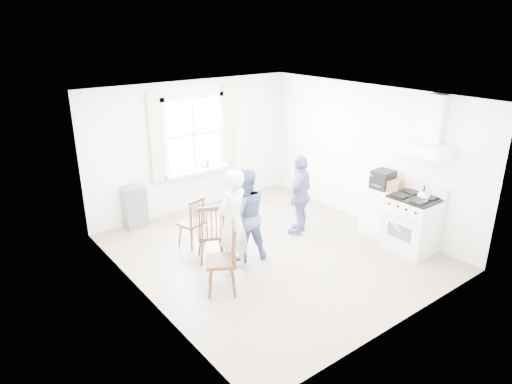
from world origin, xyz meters
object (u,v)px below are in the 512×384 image
at_px(windsor_chair_a, 195,217).
at_px(gas_stove, 412,223).
at_px(windsor_chair_c, 229,251).
at_px(person_left, 233,222).
at_px(windsor_chair_b, 211,228).
at_px(person_right, 300,195).
at_px(low_cabinet, 380,211).
at_px(person_mid, 244,215).
at_px(stereo_stack, 383,179).

bearing_deg(windsor_chair_a, gas_stove, -39.26).
height_order(windsor_chair_c, person_left, person_left).
xyz_separation_m(windsor_chair_b, person_right, (1.88, -0.01, 0.12)).
xyz_separation_m(low_cabinet, person_right, (-1.10, 0.93, 0.29)).
bearing_deg(person_left, person_mid, -165.19).
relative_size(person_left, person_right, 1.12).
xyz_separation_m(stereo_stack, person_mid, (-2.43, 0.76, -0.29)).
xyz_separation_m(windsor_chair_c, person_mid, (0.74, 0.64, 0.13)).
distance_m(stereo_stack, person_mid, 2.57).
bearing_deg(person_right, low_cabinet, 111.98).
bearing_deg(stereo_stack, gas_stove, -93.07).
xyz_separation_m(low_cabinet, person_mid, (-2.47, 0.75, 0.32)).
distance_m(windsor_chair_a, person_right, 1.92).
relative_size(windsor_chair_b, person_mid, 0.66).
bearing_deg(person_mid, gas_stove, 167.52).
relative_size(stereo_stack, windsor_chair_a, 0.42).
xyz_separation_m(gas_stove, windsor_chair_a, (-2.82, 2.31, 0.06)).
bearing_deg(low_cabinet, person_mid, 163.02).
xyz_separation_m(low_cabinet, windsor_chair_c, (-3.21, 0.11, 0.19)).
bearing_deg(windsor_chair_b, windsor_chair_c, -105.37).
bearing_deg(stereo_stack, windsor_chair_c, 177.86).
distance_m(windsor_chair_a, windsor_chair_c, 1.53).
bearing_deg(person_left, windsor_chair_a, -102.14).
distance_m(windsor_chair_b, person_left, 0.47).
bearing_deg(person_right, windsor_chair_a, -48.68).
distance_m(low_cabinet, person_right, 1.47).
xyz_separation_m(gas_stove, stereo_stack, (0.04, 0.69, 0.58)).
bearing_deg(windsor_chair_c, windsor_chair_a, 78.04).
bearing_deg(windsor_chair_b, person_right, -0.22).
bearing_deg(low_cabinet, stereo_stack, -163.87).
height_order(windsor_chair_a, windsor_chair_b, windsor_chair_b).
bearing_deg(person_mid, windsor_chair_b, -0.91).
bearing_deg(windsor_chair_a, windsor_chair_b, -97.62).
xyz_separation_m(low_cabinet, person_left, (-2.84, 0.54, 0.37)).
xyz_separation_m(stereo_stack, windsor_chair_c, (-3.17, 0.12, -0.42)).
bearing_deg(person_right, gas_stove, 94.48).
xyz_separation_m(gas_stove, person_right, (-1.04, 1.63, 0.25)).
bearing_deg(person_left, windsor_chair_b, -85.51).
height_order(windsor_chair_c, person_right, person_right).
bearing_deg(windsor_chair_b, person_left, -70.75).
height_order(windsor_chair_a, person_right, person_right).
xyz_separation_m(stereo_stack, windsor_chair_a, (-2.86, 1.62, -0.52)).
relative_size(gas_stove, person_left, 0.68).
distance_m(windsor_chair_b, person_right, 1.88).
distance_m(low_cabinet, windsor_chair_c, 3.21).
xyz_separation_m(stereo_stack, person_left, (-2.81, 0.55, -0.24)).
relative_size(stereo_stack, windsor_chair_b, 0.37).
height_order(gas_stove, stereo_stack, stereo_stack).
distance_m(windsor_chair_c, person_right, 2.26).
relative_size(windsor_chair_a, person_mid, 0.58).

